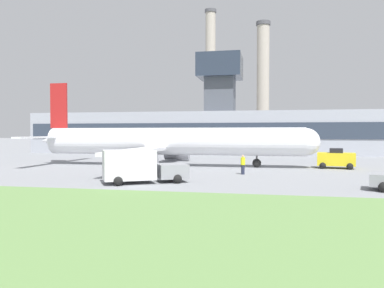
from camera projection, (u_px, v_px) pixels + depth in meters
The scene contains 8 objects.
ground_plane at pixel (158, 166), 43.42m from camera, with size 400.00×400.00×0.00m, color gray.
terminal_building at pixel (203, 129), 71.05m from camera, with size 65.45×10.59×18.42m.
smokestack_left at pixel (210, 79), 98.14m from camera, with size 3.01×3.01×36.07m.
smokestack_right at pixel (263, 84), 96.33m from camera, with size 3.65×3.65×32.41m.
airplane at pixel (167, 142), 44.20m from camera, with size 33.80×28.76×10.11m.
pushback_tug at pixel (336, 159), 41.09m from camera, with size 4.17×3.06×2.21m.
fuel_truck at pixel (139, 167), 29.12m from camera, with size 6.82×5.22×2.59m.
ground_crew_person at pixel (243, 164), 35.18m from camera, with size 0.52×0.52×1.84m.
Camera 1 is at (12.41, -41.69, 3.93)m, focal length 35.00 mm.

